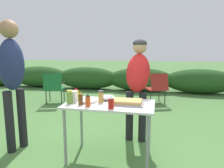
{
  "coord_description": "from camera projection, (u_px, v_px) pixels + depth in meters",
  "views": [
    {
      "loc": [
        0.56,
        -2.36,
        1.37
      ],
      "look_at": [
        -0.1,
        0.59,
        0.89
      ],
      "focal_mm": 32.0,
      "sensor_mm": 36.0,
      "label": 1
    }
  ],
  "objects": [
    {
      "name": "shrub_hedge",
      "position": [
        140.0,
        80.0,
        7.13
      ],
      "size": [
        14.4,
        0.9,
        0.82
      ],
      "color": "#234C1E",
      "rests_on": "ground"
    },
    {
      "name": "mustard_bottle",
      "position": [
        76.0,
        94.0,
        2.65
      ],
      "size": [
        0.07,
        0.07,
        0.16
      ],
      "color": "yellow",
      "rests_on": "folding_table"
    },
    {
      "name": "camp_chair_near_hedge",
      "position": [
        54.0,
        87.0,
        5.31
      ],
      "size": [
        0.61,
        0.7,
        0.83
      ],
      "rotation": [
        0.0,
        0.0,
        0.29
      ],
      "color": "#19602D",
      "rests_on": "ground"
    },
    {
      "name": "hot_sauce_bottle",
      "position": [
        88.0,
        100.0,
        2.34
      ],
      "size": [
        0.06,
        0.06,
        0.15
      ],
      "color": "#CC4214",
      "rests_on": "folding_table"
    },
    {
      "name": "relish_jar",
      "position": [
        70.0,
        97.0,
        2.47
      ],
      "size": [
        0.07,
        0.07,
        0.17
      ],
      "color": "olive",
      "rests_on": "folding_table"
    },
    {
      "name": "standing_person_with_beanie",
      "position": [
        12.0,
        73.0,
        2.7
      ],
      "size": [
        0.34,
        0.41,
        1.79
      ],
      "rotation": [
        0.0,
        0.0,
        1.3
      ],
      "color": "black",
      "rests_on": "ground"
    },
    {
      "name": "camp_chair_green_behind_table",
      "position": [
        157.0,
        87.0,
        5.32
      ],
      "size": [
        0.65,
        0.72,
        0.83
      ],
      "rotation": [
        0.0,
        0.0,
        0.38
      ],
      "color": "maroon",
      "rests_on": "ground"
    },
    {
      "name": "spice_jar",
      "position": [
        101.0,
        97.0,
        2.52
      ],
      "size": [
        0.07,
        0.07,
        0.16
      ],
      "color": "#B2893D",
      "rests_on": "folding_table"
    },
    {
      "name": "beer_bottle",
      "position": [
        81.0,
        98.0,
        2.41
      ],
      "size": [
        0.06,
        0.06,
        0.17
      ],
      "color": "brown",
      "rests_on": "folding_table"
    },
    {
      "name": "mixing_bowl",
      "position": [
        107.0,
        97.0,
        2.67
      ],
      "size": [
        0.22,
        0.22,
        0.07
      ],
      "primitive_type": "ellipsoid",
      "color": "silver",
      "rests_on": "folding_table"
    },
    {
      "name": "standing_person_in_dark_puffer",
      "position": [
        138.0,
        78.0,
        3.1
      ],
      "size": [
        0.4,
        0.51,
        1.57
      ],
      "rotation": [
        0.0,
        0.0,
        -0.08
      ],
      "color": "black",
      "rests_on": "ground"
    },
    {
      "name": "ground_plane",
      "position": [
        110.0,
        158.0,
        2.61
      ],
      "size": [
        60.0,
        60.0,
        0.0
      ],
      "primitive_type": "plane",
      "color": "#4C7A3D"
    },
    {
      "name": "plate_stack",
      "position": [
        88.0,
        101.0,
        2.56
      ],
      "size": [
        0.24,
        0.24,
        0.03
      ],
      "primitive_type": "cylinder",
      "color": "white",
      "rests_on": "folding_table"
    },
    {
      "name": "food_tray",
      "position": [
        127.0,
        102.0,
        2.44
      ],
      "size": [
        0.39,
        0.28,
        0.06
      ],
      "color": "#9E9EA3",
      "rests_on": "folding_table"
    },
    {
      "name": "folding_table",
      "position": [
        110.0,
        109.0,
        2.51
      ],
      "size": [
        1.1,
        0.64,
        0.74
      ],
      "color": "silver",
      "rests_on": "ground"
    },
    {
      "name": "paper_cup_stack",
      "position": [
        74.0,
        96.0,
        2.55
      ],
      "size": [
        0.08,
        0.08,
        0.14
      ],
      "primitive_type": "cylinder",
      "color": "white",
      "rests_on": "folding_table"
    },
    {
      "name": "ketchup_bottle",
      "position": [
        111.0,
        102.0,
        2.24
      ],
      "size": [
        0.07,
        0.07,
        0.15
      ],
      "color": "red",
      "rests_on": "folding_table"
    }
  ]
}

